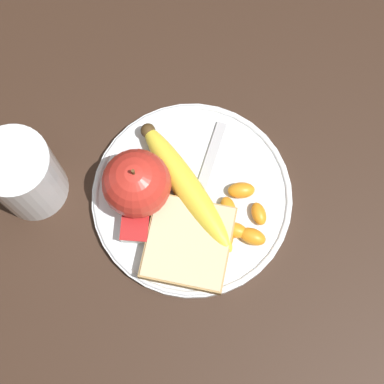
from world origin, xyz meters
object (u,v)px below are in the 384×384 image
object	(u,v)px
bread_slice	(186,243)
banana	(186,186)
jam_packet	(136,226)
juice_glass	(25,176)
fork	(198,198)
plate	(192,197)
apple	(137,184)

from	to	relation	value
bread_slice	banana	bearing A→B (deg)	-175.53
jam_packet	banana	bearing A→B (deg)	133.00
juice_glass	bread_slice	size ratio (longest dim) A/B	0.98
bread_slice	jam_packet	bearing A→B (deg)	-104.53
banana	bread_slice	xyz separation A→B (m)	(0.07, 0.01, -0.01)
fork	jam_packet	world-z (taller)	jam_packet
bread_slice	fork	world-z (taller)	bread_slice
plate	juice_glass	world-z (taller)	juice_glass
banana	jam_packet	bearing A→B (deg)	-47.00
jam_packet	fork	bearing A→B (deg)	120.56
plate	banana	xyz separation A→B (m)	(-0.01, -0.01, 0.02)
apple	bread_slice	bearing A→B (deg)	46.04
banana	apple	bearing A→B (deg)	-81.34
banana	jam_packet	world-z (taller)	banana
banana	bread_slice	bearing A→B (deg)	4.47
apple	banana	bearing A→B (deg)	98.66
apple	bread_slice	distance (m)	0.09
apple	banana	xyz separation A→B (m)	(-0.01, 0.05, -0.02)
apple	fork	distance (m)	0.08
plate	fork	world-z (taller)	fork
juice_glass	bread_slice	world-z (taller)	juice_glass
bread_slice	apple	bearing A→B (deg)	-133.96
plate	apple	world-z (taller)	apple
bread_slice	jam_packet	size ratio (longest dim) A/B	2.90
juice_glass	fork	world-z (taller)	juice_glass
plate	jam_packet	size ratio (longest dim) A/B	6.18
plate	bread_slice	size ratio (longest dim) A/B	2.13
banana	plate	bearing A→B (deg)	44.61
plate	apple	bearing A→B (deg)	-89.51
jam_packet	apple	bearing A→B (deg)	-179.48
bread_slice	fork	distance (m)	0.06
bread_slice	fork	xyz separation A→B (m)	(-0.06, 0.01, -0.01)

